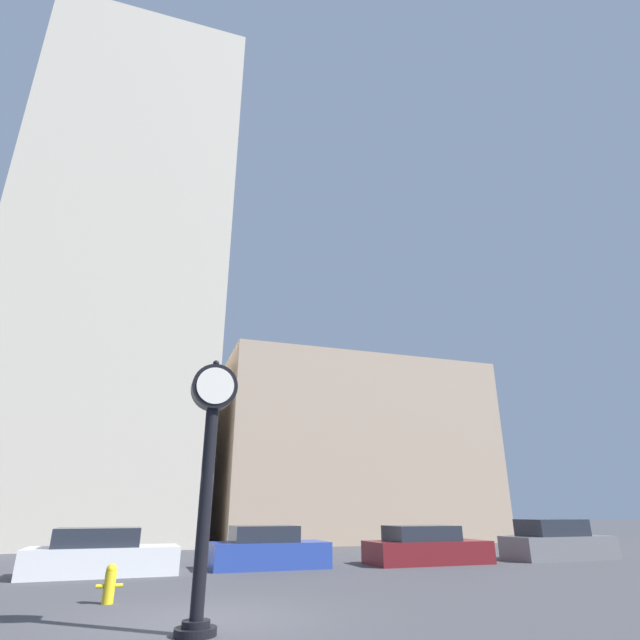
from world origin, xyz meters
The scene contains 9 objects.
ground_plane centered at (0.00, 0.00, 0.00)m, with size 200.00×200.00×0.00m, color #424247.
building_tall_tower centered at (-4.50, 24.00, 18.07)m, with size 13.12×12.00×36.13m.
building_storefront_row centered at (12.03, 24.00, 5.79)m, with size 18.02×12.00×11.58m.
street_clock centered at (-0.26, -1.22, 2.76)m, with size 0.83×0.68×4.55m.
car_white centered at (-2.38, 7.76, 0.58)m, with size 4.56×2.09×1.36m.
car_blue centered at (2.98, 8.19, 0.58)m, with size 4.08×2.00×1.37m.
car_maroon centered at (9.02, 7.82, 0.56)m, with size 4.64×1.99×1.33m.
car_grey centered at (15.09, 7.76, 0.64)m, with size 4.66×2.00×1.53m.
fire_hydrant_near centered at (-1.79, 2.34, 0.40)m, with size 0.54×0.24×0.78m.
Camera 1 is at (-1.23, -10.58, 1.86)m, focal length 28.00 mm.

